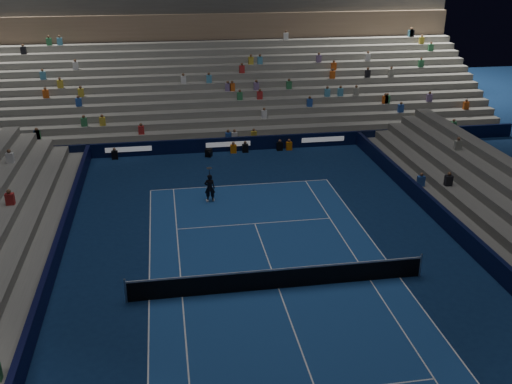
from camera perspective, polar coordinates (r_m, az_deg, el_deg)
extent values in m
plane|color=#0B1F45|center=(25.15, 2.23, -9.50)|extent=(90.00, 90.00, 0.00)
cube|color=navy|center=(25.15, 2.23, -9.49)|extent=(10.97, 23.77, 0.01)
cube|color=black|center=(41.59, -2.79, 4.73)|extent=(44.00, 0.25, 1.00)
cube|color=black|center=(28.25, 22.04, -6.26)|extent=(0.25, 37.00, 1.00)
cube|color=black|center=(25.07, -20.39, -9.88)|extent=(0.25, 37.00, 1.00)
cube|color=slate|center=(42.62, -2.94, 4.83)|extent=(44.00, 1.00, 0.50)
cube|color=slate|center=(43.49, -3.10, 5.55)|extent=(44.00, 1.00, 1.00)
cube|color=slate|center=(44.36, -3.25, 6.23)|extent=(44.00, 1.00, 1.50)
cube|color=slate|center=(45.25, -3.39, 6.90)|extent=(44.00, 1.00, 2.00)
cube|color=slate|center=(46.14, -3.54, 7.53)|extent=(44.00, 1.00, 2.50)
cube|color=slate|center=(47.03, -3.67, 8.15)|extent=(44.00, 1.00, 3.00)
cube|color=slate|center=(47.94, -3.80, 8.73)|extent=(44.00, 1.00, 3.50)
cube|color=slate|center=(48.84, -3.93, 9.30)|extent=(44.00, 1.00, 4.00)
cube|color=slate|center=(49.75, -4.05, 9.85)|extent=(44.00, 1.00, 4.50)
cube|color=slate|center=(50.67, -4.17, 10.37)|extent=(44.00, 1.00, 5.00)
cube|color=slate|center=(51.59, -4.29, 10.88)|extent=(44.00, 1.00, 5.50)
cube|color=slate|center=(52.51, -4.40, 11.37)|extent=(44.00, 1.00, 6.00)
cube|color=#80664F|center=(52.94, -4.65, 15.96)|extent=(44.00, 0.60, 2.20)
cube|color=#60605B|center=(28.77, 23.35, -6.51)|extent=(1.00, 37.00, 0.50)
cube|color=slate|center=(25.38, -22.11, -10.40)|extent=(1.00, 37.00, 0.50)
cylinder|color=#B2B2B7|center=(24.56, -12.76, -9.49)|extent=(0.10, 0.10, 1.10)
cylinder|color=#B2B2B7|center=(26.74, 15.93, -6.97)|extent=(0.10, 0.10, 1.10)
cube|color=black|center=(24.91, 2.25, -8.63)|extent=(12.80, 0.03, 0.90)
cube|color=white|center=(24.66, 2.27, -7.66)|extent=(12.80, 0.04, 0.08)
imported|color=black|center=(33.13, -4.58, 0.41)|extent=(0.64, 0.46, 1.65)
cube|color=black|center=(40.65, -4.69, 3.90)|extent=(0.57, 0.62, 0.54)
cylinder|color=black|center=(40.20, -4.64, 3.93)|extent=(0.29, 0.38, 0.16)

